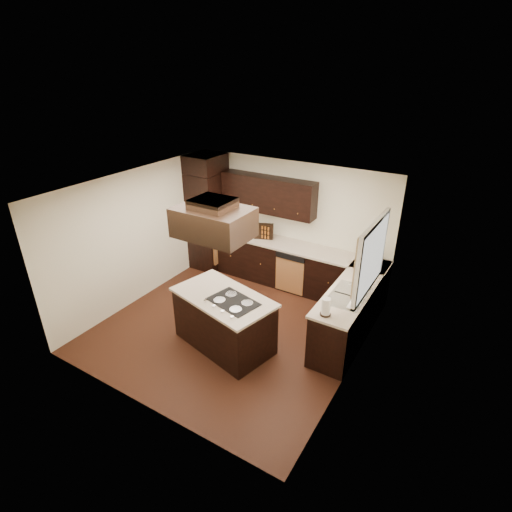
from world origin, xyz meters
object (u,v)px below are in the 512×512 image
Objects in this scene: oven_column at (209,221)px; island at (224,322)px; range_hood at (214,222)px; spice_rack at (264,231)px.

island is (1.92, -2.17, -0.62)m from oven_column.
range_hood is at bearing -50.26° from oven_column.
oven_column is 2.02× the size of range_hood.
range_hood is (1.88, -2.25, 1.10)m from oven_column.
island is 1.72m from range_hood.
range_hood reaches higher than oven_column.
spice_rack is (-0.53, 2.32, -1.08)m from range_hood.
range_hood is 2.69× the size of spice_rack.
island is 2.40m from spice_rack.
oven_column is 3.13m from range_hood.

